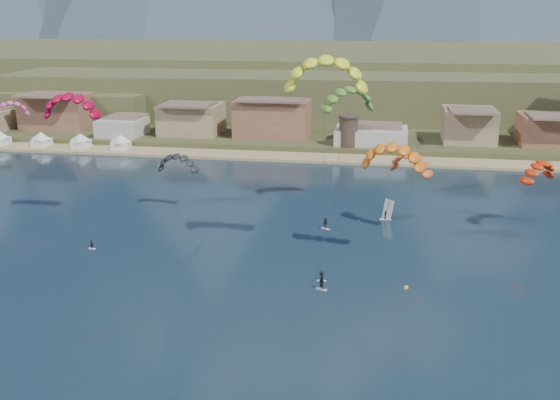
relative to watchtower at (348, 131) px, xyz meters
name	(u,v)px	position (x,y,z in m)	size (l,w,h in m)	color
ground	(232,365)	(-5.00, -114.00, -6.37)	(2400.00, 2400.00, 0.00)	black
beach	(327,158)	(-5.00, -8.00, -6.12)	(2200.00, 12.00, 0.90)	tan
land	(376,53)	(-5.00, 446.00, -6.37)	(2200.00, 900.00, 4.00)	#4D4A2A
foothills	(407,78)	(17.39, 118.47, 2.71)	(940.00, 210.00, 18.00)	brown
town	(198,116)	(-45.00, 8.00, 1.63)	(400.00, 24.00, 12.00)	beige
watchtower	(348,131)	(0.00, 0.00, 0.00)	(5.82, 5.82, 8.60)	#47382D
beach_tents	(60,136)	(-81.25, -8.00, -2.66)	(43.40, 6.40, 5.00)	white
kitesurfer_red	(70,102)	(-44.70, -69.78, 16.24)	(14.20, 15.47, 26.89)	silver
kitesurfer_yellow	(326,69)	(1.70, -81.62, 23.57)	(13.20, 13.98, 33.19)	silver
kitesurfer_orange	(393,152)	(11.77, -78.81, 11.14)	(15.42, 13.40, 21.96)	silver
kitesurfer_green	(348,96)	(3.08, -52.27, 16.01)	(11.84, 18.69, 26.26)	silver
distant_kite_pink	(11,106)	(-74.98, -40.34, 10.59)	(8.67, 7.78, 19.70)	#262626
distant_kite_dark	(177,160)	(-29.44, -58.13, 3.70)	(8.66, 5.78, 13.55)	#262626
distant_kite_orange	(411,160)	(15.09, -63.85, 6.71)	(8.97, 8.44, 16.28)	#262626
distant_kite_red	(539,167)	(37.33, -59.69, 5.23)	(8.16, 8.70, 14.89)	#262626
windsurfer	(387,213)	(11.33, -58.05, -5.13)	(2.25, 2.46, 3.89)	silver
buoy	(406,288)	(14.57, -89.54, -6.26)	(0.65, 0.65, 0.65)	yellow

